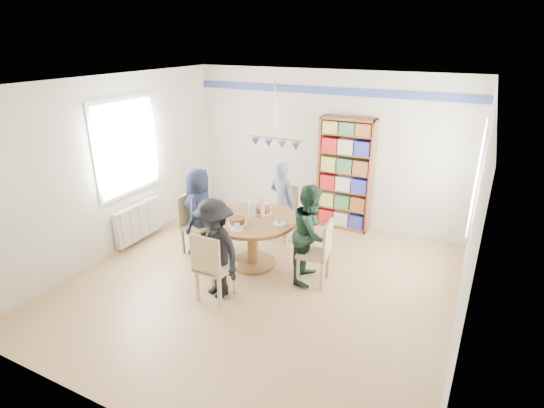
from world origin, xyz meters
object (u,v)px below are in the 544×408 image
Objects in this scene: radiator at (139,221)px; bookshelf at (345,176)px; person_right at (311,234)px; person_far at (282,202)px; chair_left at (193,221)px; chair_far at (285,209)px; chair_near at (211,265)px; person_left at (200,211)px; chair_right at (319,250)px; person_near at (215,249)px; dining_table at (252,230)px.

bookshelf reaches higher than radiator.
person_far is (-0.87, 0.93, -0.01)m from person_right.
person_far is at bearing 41.99° from chair_left.
person_right reaches higher than person_far.
chair_left reaches higher than chair_far.
chair_near is 0.70× the size of person_left.
chair_right is 2.00m from person_left.
bookshelf is at bearing 95.70° from person_near.
radiator is 1.08× the size of chair_right.
radiator is 0.74× the size of person_near.
person_left reaches higher than radiator.
dining_table is 0.96× the size of person_near.
chair_left is at bearing -177.95° from dining_table.
radiator is 3.57m from bookshelf.
person_right is at bearing -49.82° from chair_far.
dining_table is at bearing 75.45° from person_left.
person_left is 1.29m from person_near.
dining_table is 0.94m from person_left.
person_near reaches higher than chair_left.
chair_left is 0.48× the size of bookshelf.
person_near is (-0.07, -1.87, -0.01)m from person_far.
person_left is (1.14, 0.15, 0.34)m from radiator.
bookshelf reaches higher than person_far.
person_far reaches higher than chair_left.
radiator is at bearing -150.54° from chair_far.
person_far is at bearing 87.51° from dining_table.
radiator is at bearing -173.82° from chair_left.
person_right is (2.99, 0.16, 0.35)m from radiator.
person_right is (1.84, 0.01, 0.01)m from person_left.
person_right reaches higher than dining_table.
chair_right is (2.11, -0.01, -0.01)m from chair_left.
dining_table is at bearing 89.75° from chair_near.
radiator is 1.05m from chair_left.
person_left is at bearing 58.57° from person_far.
radiator is 1.06× the size of chair_left.
chair_right reaches higher than dining_table.
person_left is (-0.93, -0.00, 0.13)m from dining_table.
chair_near is (-0.04, -2.11, 0.02)m from chair_far.
bookshelf is (0.75, 0.85, 0.46)m from chair_far.
person_left reaches higher than dining_table.
person_far is (0.05, 2.00, 0.15)m from chair_near.
chair_far is (1.08, 1.08, -0.01)m from chair_left.
chair_left is (1.03, 0.11, 0.17)m from radiator.
chair_left is 0.21m from person_left.
chair_right is (1.06, -0.04, -0.05)m from dining_table.
person_left reaches higher than chair_far.
person_far is 0.69× the size of bookshelf.
bookshelf reaches higher than person_right.
dining_table is 1.05m from chair_left.
chair_right is at bearing 1.91° from radiator.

